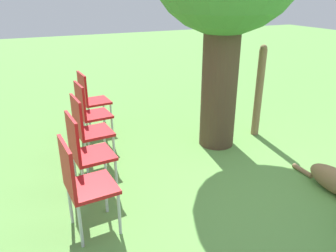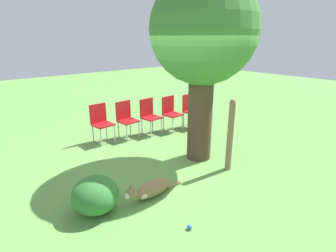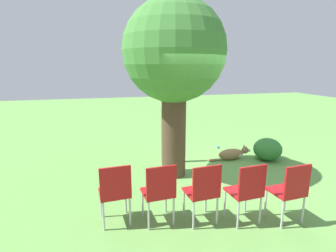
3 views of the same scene
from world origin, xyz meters
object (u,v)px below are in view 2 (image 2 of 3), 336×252
object	(u,v)px
red_chair_0	(101,121)
red_chair_3	(171,111)
fence_post	(230,135)
dog	(150,189)
tennis_ball	(190,227)
red_chair_4	(191,108)
red_chair_2	(149,114)
red_chair_1	(126,117)
oak_tree	(203,35)

from	to	relation	value
red_chair_0	red_chair_3	distance (m)	1.92
fence_post	red_chair_3	size ratio (longest dim) A/B	1.49
red_chair_0	dog	bearing A→B (deg)	-15.91
fence_post	tennis_ball	distance (m)	2.06
red_chair_0	red_chair_4	distance (m)	2.56
red_chair_0	tennis_ball	distance (m)	3.74
dog	fence_post	bearing A→B (deg)	172.84
red_chair_2	red_chair_1	bearing A→B (deg)	-108.06
oak_tree	red_chair_4	size ratio (longest dim) A/B	3.82
oak_tree	fence_post	distance (m)	1.95
red_chair_4	tennis_ball	size ratio (longest dim) A/B	13.96
red_chair_3	tennis_ball	xyz separation A→B (m)	(3.19, -2.47, -0.52)
red_chair_3	red_chair_4	size ratio (longest dim) A/B	1.00
red_chair_0	red_chair_3	size ratio (longest dim) A/B	1.00
dog	red_chair_3	size ratio (longest dim) A/B	1.19
oak_tree	red_chair_2	world-z (taller)	oak_tree
red_chair_1	fence_post	bearing A→B (deg)	7.42
oak_tree	tennis_ball	bearing A→B (deg)	-50.03
oak_tree	dog	bearing A→B (deg)	-72.99
fence_post	tennis_ball	xyz separation A→B (m)	(0.73, -1.80, -0.68)
red_chair_1	red_chair_3	bearing A→B (deg)	71.94
red_chair_4	tennis_ball	xyz separation A→B (m)	(3.04, -3.09, -0.52)
red_chair_3	red_chair_2	bearing A→B (deg)	-108.06
red_chair_4	tennis_ball	bearing A→B (deg)	-49.73
tennis_ball	red_chair_2	bearing A→B (deg)	151.06
dog	red_chair_2	xyz separation A→B (m)	(-2.39, 1.80, 0.40)
fence_post	red_chair_0	xyz separation A→B (m)	(-2.93, -1.19, -0.16)
red_chair_3	red_chair_1	bearing A→B (deg)	-108.06
red_chair_4	red_chair_1	bearing A→B (deg)	-108.06
red_chair_0	red_chair_1	xyz separation A→B (m)	(0.15, 0.62, 0.00)
red_chair_3	red_chair_4	bearing A→B (deg)	71.94
fence_post	red_chair_1	size ratio (longest dim) A/B	1.49
tennis_ball	red_chair_4	bearing A→B (deg)	134.50
dog	tennis_ball	bearing A→B (deg)	87.31
tennis_ball	oak_tree	bearing A→B (deg)	129.97
oak_tree	fence_post	world-z (taller)	oak_tree
dog	tennis_ball	xyz separation A→B (m)	(0.95, -0.05, -0.11)
red_chair_0	red_chair_2	bearing A→B (deg)	71.94
red_chair_1	red_chair_4	distance (m)	1.92
dog	tennis_ball	distance (m)	0.96
oak_tree	red_chair_2	bearing A→B (deg)	177.31
red_chair_2	red_chair_4	size ratio (longest dim) A/B	1.00
red_chair_0	red_chair_4	xyz separation A→B (m)	(0.61, 2.49, 0.00)
dog	red_chair_4	world-z (taller)	red_chair_4
red_chair_0	tennis_ball	world-z (taller)	red_chair_0
oak_tree	red_chair_3	distance (m)	2.70
red_chair_2	red_chair_3	world-z (taller)	same
fence_post	red_chair_1	distance (m)	2.84
dog	red_chair_0	bearing A→B (deg)	-101.44
dog	oak_tree	bearing A→B (deg)	-162.76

